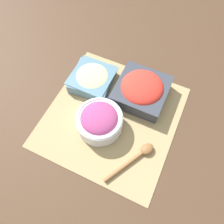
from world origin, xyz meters
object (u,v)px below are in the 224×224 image
at_px(tomato_bowl, 142,90).
at_px(wooden_spoon, 138,156).
at_px(cucumber_bowl, 92,78).
at_px(onion_bowl, 99,120).

height_order(tomato_bowl, wooden_spoon, tomato_bowl).
height_order(cucumber_bowl, wooden_spoon, cucumber_bowl).
relative_size(tomato_bowl, cucumber_bowl, 1.10).
distance_m(cucumber_bowl, wooden_spoon, 0.35).
height_order(onion_bowl, cucumber_bowl, onion_bowl).
distance_m(tomato_bowl, cucumber_bowl, 0.20).
xyz_separation_m(onion_bowl, tomato_bowl, (-0.18, 0.09, -0.00)).
relative_size(onion_bowl, cucumber_bowl, 0.95).
distance_m(onion_bowl, cucumber_bowl, 0.19).
bearing_deg(onion_bowl, tomato_bowl, 154.96).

